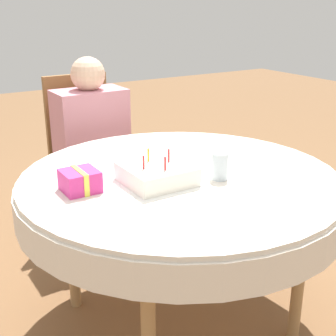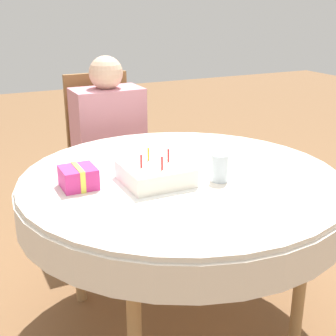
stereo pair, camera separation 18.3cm
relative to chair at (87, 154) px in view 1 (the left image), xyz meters
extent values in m
plane|color=brown|center=(-0.02, -1.04, -0.50)|extent=(12.00, 12.00, 0.00)
cylinder|color=silver|center=(-0.02, -1.04, 0.20)|extent=(1.29, 1.29, 0.02)
cylinder|color=silver|center=(-0.02, -1.04, 0.12)|extent=(1.31, 1.31, 0.13)
cylinder|color=#A37A4C|center=(-0.37, -1.40, -0.16)|extent=(0.05, 0.05, 0.69)
cylinder|color=#A37A4C|center=(0.34, -1.40, -0.16)|extent=(0.05, 0.05, 0.69)
cylinder|color=#A37A4C|center=(-0.37, -0.69, -0.16)|extent=(0.05, 0.05, 0.69)
cylinder|color=#A37A4C|center=(0.34, -0.69, -0.16)|extent=(0.05, 0.05, 0.69)
cube|color=brown|center=(0.00, -0.08, -0.09)|extent=(0.44, 0.44, 0.04)
cube|color=brown|center=(0.00, 0.12, 0.20)|extent=(0.39, 0.03, 0.53)
cylinder|color=brown|center=(-0.19, -0.27, -0.30)|extent=(0.04, 0.04, 0.40)
cylinder|color=brown|center=(0.19, -0.27, -0.30)|extent=(0.04, 0.04, 0.40)
cylinder|color=brown|center=(-0.19, 0.10, -0.30)|extent=(0.04, 0.04, 0.40)
cylinder|color=brown|center=(0.19, 0.11, -0.30)|extent=(0.04, 0.04, 0.40)
cylinder|color=#DBB293|center=(-0.10, -0.25, -0.29)|extent=(0.09, 0.09, 0.43)
cylinder|color=#DBB293|center=(0.10, -0.25, -0.29)|extent=(0.09, 0.09, 0.43)
cube|color=#C67F8E|center=(0.00, -0.08, 0.17)|extent=(0.40, 0.24, 0.47)
sphere|color=#DBB293|center=(0.00, -0.08, 0.49)|extent=(0.19, 0.19, 0.19)
cube|color=white|center=(-0.14, -1.07, 0.21)|extent=(0.30, 0.30, 0.00)
cube|color=white|center=(-0.14, -1.07, 0.24)|extent=(0.25, 0.25, 0.07)
cylinder|color=red|center=(-0.08, -1.06, 0.30)|extent=(0.01, 0.01, 0.05)
cylinder|color=gold|center=(-0.15, -1.01, 0.30)|extent=(0.01, 0.01, 0.05)
cylinder|color=red|center=(-0.21, -1.08, 0.30)|extent=(0.01, 0.01, 0.05)
cylinder|color=red|center=(-0.15, -1.14, 0.30)|extent=(0.01, 0.01, 0.05)
cylinder|color=silver|center=(0.09, -1.16, 0.26)|extent=(0.07, 0.07, 0.11)
cube|color=#D13384|center=(-0.42, -0.99, 0.25)|extent=(0.13, 0.13, 0.08)
cube|color=#EAE54C|center=(-0.42, -0.99, 0.25)|extent=(0.02, 0.13, 0.08)
camera|label=1|loc=(-0.99, -2.52, 0.87)|focal=50.00mm
camera|label=2|loc=(-0.83, -2.60, 0.87)|focal=50.00mm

